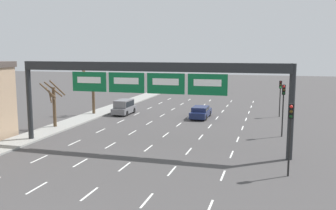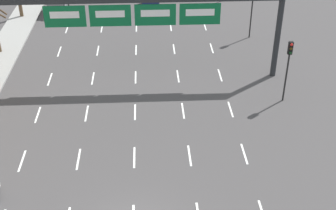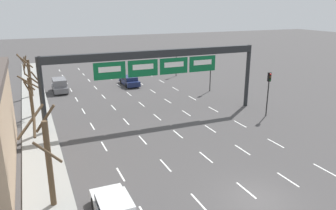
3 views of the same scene
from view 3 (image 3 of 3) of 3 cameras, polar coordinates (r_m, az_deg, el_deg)
name	(u,v)px [view 3 (image 3 of 3)]	position (r m, az deg, el deg)	size (l,w,h in m)	color
ground_plane	(256,199)	(20.76, 15.13, -15.49)	(220.00, 220.00, 0.00)	#474444
lane_dashes	(167,125)	(31.23, -0.20, -3.52)	(13.32, 67.00, 0.01)	white
sign_gantry	(158,62)	(31.80, -1.83, 7.57)	(21.83, 0.70, 6.85)	#232628
suv_grey	(60,85)	(45.13, -18.37, 3.36)	(1.81, 4.03, 1.78)	slate
car_white	(114,207)	(18.41, -9.35, -17.18)	(1.90, 4.12, 1.24)	silver
car_navy	(129,80)	(46.92, -6.73, 4.29)	(1.85, 4.73, 1.35)	#19234C
traffic_light_near_gantry	(269,85)	(34.46, 17.14, 3.32)	(0.30, 0.35, 4.54)	black
traffic_light_mid_block	(211,66)	(43.25, 7.46, 6.76)	(0.30, 0.35, 4.73)	black
traffic_light_far_end	(176,57)	(52.51, 1.45, 8.35)	(0.30, 0.35, 4.26)	black
tree_bare_closest	(28,74)	(43.32, -23.15, 5.01)	(1.74, 1.79, 5.33)	brown
tree_bare_second	(47,156)	(19.07, -20.32, -8.41)	(2.13, 2.20, 5.73)	brown
tree_bare_third	(31,92)	(35.20, -22.74, 2.06)	(2.22, 1.58, 4.76)	brown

